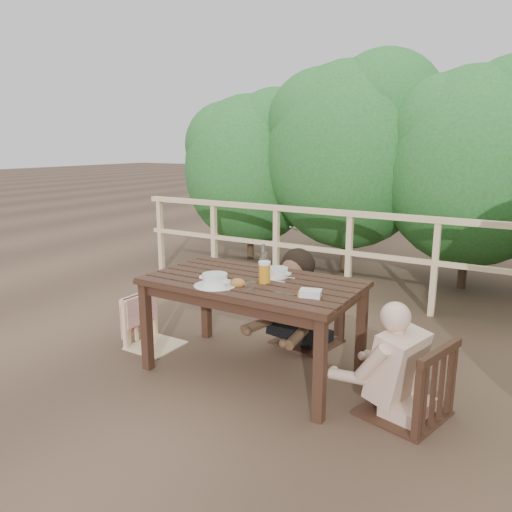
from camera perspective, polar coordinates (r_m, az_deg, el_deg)
The scene contains 16 objects.
ground at distance 3.88m, azimuth -0.39°, elevation -13.22°, with size 60.00×60.00×0.00m, color brown.
table at distance 3.73m, azimuth -0.40°, elevation -8.27°, with size 1.55×0.87×0.72m, color black.
chair_left at distance 4.25m, azimuth -11.81°, elevation -5.12°, with size 0.41×0.41×0.82m, color beige.
chair_far at distance 4.24m, azimuth 6.07°, elevation -3.65°, with size 0.50×0.50×1.01m, color black.
chair_right at distance 3.25m, azimuth 17.22°, elevation -9.60°, with size 0.49×0.49×0.99m, color black.
woman at distance 4.21m, azimuth 6.24°, elevation -1.56°, with size 0.53×0.65×1.32m, color black, non-canonical shape.
diner_right at distance 3.21m, azimuth 17.88°, elevation -7.89°, with size 0.49×0.60×1.21m, color #DBAE95, non-canonical shape.
railing at distance 5.42m, azimuth 10.71°, elevation -0.10°, with size 5.60×0.10×1.01m, color beige.
hedge_row at distance 6.33m, azimuth 18.73°, elevation 14.04°, with size 6.60×1.60×3.80m, color #245D26, non-canonical shape.
soup_near at distance 3.46m, azimuth -4.80°, elevation -2.86°, with size 0.30×0.30×0.10m, color silver.
soup_far at distance 3.67m, azimuth 2.52°, elevation -2.03°, with size 0.26×0.26×0.09m, color white.
bread_roll at distance 3.45m, azimuth -2.12°, elevation -3.16°, with size 0.11×0.09×0.07m, color #A57834.
beer_glass at distance 3.52m, azimuth 1.00°, elevation -1.97°, with size 0.09×0.09×0.17m, color gold.
bottle at distance 3.64m, azimuth 0.84°, elevation -0.69°, with size 0.06×0.06×0.27m, color silver.
tumbler at distance 3.31m, azimuth -0.68°, elevation -3.71°, with size 0.07×0.07×0.08m, color white.
butter_tub at distance 3.23m, azimuth 6.35°, elevation -4.44°, with size 0.14×0.10×0.06m, color white.
Camera 1 is at (1.82, -2.96, 1.71)m, focal length 34.43 mm.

